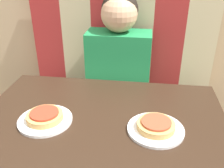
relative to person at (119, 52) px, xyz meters
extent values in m
cube|color=#382319|center=(0.00, 0.00, -0.60)|extent=(1.26, 0.50, 0.43)
cube|color=maroon|center=(-0.52, 0.20, 0.00)|extent=(0.21, 0.09, 0.77)
cube|color=tan|center=(-0.31, 0.20, 0.00)|extent=(0.21, 0.09, 0.77)
cube|color=maroon|center=(-0.10, 0.20, 0.00)|extent=(0.21, 0.09, 0.77)
cube|color=tan|center=(0.10, 0.20, 0.00)|extent=(0.21, 0.09, 0.77)
cube|color=maroon|center=(0.31, 0.20, 0.00)|extent=(0.21, 0.09, 0.77)
cube|color=tan|center=(0.52, 0.20, 0.00)|extent=(0.21, 0.09, 0.77)
cube|color=black|center=(0.00, -0.63, -0.08)|extent=(1.05, 0.69, 0.03)
cube|color=#1E8447|center=(0.00, 0.00, -0.13)|extent=(0.40, 0.20, 0.51)
sphere|color=tan|center=(0.00, 0.00, 0.24)|extent=(0.22, 0.22, 0.22)
sphere|color=black|center=(0.00, 0.02, 0.26)|extent=(0.22, 0.22, 0.22)
cylinder|color=white|center=(-0.22, -0.70, -0.06)|extent=(0.22, 0.22, 0.01)
cylinder|color=white|center=(0.22, -0.70, -0.06)|extent=(0.22, 0.22, 0.01)
cylinder|color=tan|center=(-0.22, -0.70, -0.04)|extent=(0.15, 0.15, 0.02)
cylinder|color=#B73823|center=(-0.22, -0.70, -0.02)|extent=(0.12, 0.12, 0.01)
cylinder|color=tan|center=(0.22, -0.70, -0.04)|extent=(0.15, 0.15, 0.02)
cylinder|color=#AD472D|center=(0.22, -0.70, -0.02)|extent=(0.12, 0.12, 0.01)
camera|label=1|loc=(0.16, -1.50, 0.54)|focal=40.00mm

